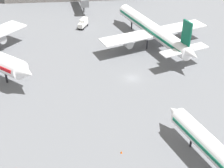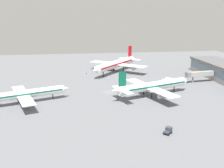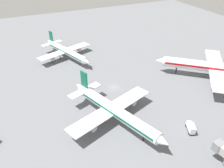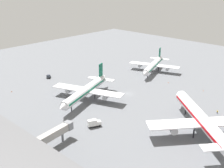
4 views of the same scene
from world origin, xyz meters
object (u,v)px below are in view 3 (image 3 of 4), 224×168
at_px(airplane_taxiing, 66,51).
at_px(safety_cone_far_side, 104,60).
at_px(airplane_distant, 114,110).
at_px(ground_crew_worker, 179,60).
at_px(catering_truck, 191,127).
at_px(airplane_at_gate, 213,67).
at_px(safety_cone_mid_apron, 133,52).

xyz_separation_m(airplane_taxiing, safety_cone_far_side, (19.08, -11.39, -4.30)).
distance_m(airplane_distant, safety_cone_far_side, 52.94).
xyz_separation_m(ground_crew_worker, safety_cone_far_side, (-38.72, 19.35, -0.55)).
bearing_deg(airplane_taxiing, catering_truck, -1.80).
height_order(airplane_at_gate, safety_cone_mid_apron, airplane_at_gate).
relative_size(airplane_distant, catering_truck, 7.83).
height_order(airplane_distant, safety_cone_far_side, airplane_distant).
distance_m(ground_crew_worker, safety_cone_mid_apron, 28.11).
xyz_separation_m(catering_truck, ground_crew_worker, (32.29, 47.16, -0.85)).
height_order(catering_truck, ground_crew_worker, catering_truck).
xyz_separation_m(airplane_at_gate, airplane_distant, (-57.92, -9.21, -0.89)).
distance_m(ground_crew_worker, safety_cone_far_side, 43.29).
relative_size(airplane_at_gate, airplane_distant, 1.00).
bearing_deg(safety_cone_mid_apron, airplane_taxiing, 167.34).
xyz_separation_m(catering_truck, safety_cone_far_side, (-6.43, 66.51, -1.40)).
distance_m(catering_truck, safety_cone_mid_apron, 70.43).
bearing_deg(ground_crew_worker, airplane_distant, 94.89).
height_order(airplane_at_gate, airplane_taxiing, airplane_at_gate).
relative_size(airplane_taxiing, safety_cone_far_side, 66.86).
height_order(airplane_at_gate, airplane_distant, airplane_at_gate).
bearing_deg(airplane_at_gate, airplane_taxiing, -0.84).
relative_size(airplane_taxiing, safety_cone_mid_apron, 66.86).
bearing_deg(safety_cone_far_side, ground_crew_worker, -26.55).
bearing_deg(catering_truck, safety_cone_mid_apron, 12.96).
height_order(airplane_distant, catering_truck, airplane_distant).
bearing_deg(airplane_at_gate, safety_cone_mid_apron, -24.74).
bearing_deg(safety_cone_far_side, airplane_at_gate, -44.64).
distance_m(airplane_at_gate, airplane_taxiing, 79.87).
bearing_deg(airplane_taxiing, safety_cone_far_side, 39.24).
bearing_deg(safety_cone_mid_apron, ground_crew_worker, -50.71).
relative_size(ground_crew_worker, safety_cone_far_side, 2.78).
xyz_separation_m(airplane_taxiing, safety_cone_mid_apron, (40.01, -8.98, -4.30)).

